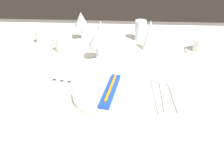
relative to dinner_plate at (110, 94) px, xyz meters
The scene contains 20 objects.
dining_table 0.29m from the dinner_plate, 89.57° to the left, with size 1.80×1.11×0.74m.
dinner_plate is the anchor object (origin of this frame).
toothbrush_package 0.02m from the dinner_plate, behind, with size 0.07×0.21×0.02m.
fork_outer 0.17m from the dinner_plate, behind, with size 0.02×0.21×0.00m.
fork_inner 0.20m from the dinner_plate, behind, with size 0.03×0.22×0.00m.
fork_salad 0.23m from the dinner_plate, behind, with size 0.03×0.23×0.00m.
dinner_knife 0.17m from the dinner_plate, ahead, with size 0.02×0.23×0.00m.
spoon_soup 0.20m from the dinner_plate, 12.56° to the left, with size 0.03×0.21×0.01m.
spoon_dessert 0.23m from the dinner_plate, ahead, with size 0.03×0.21×0.01m.
saucer_left 0.61m from the dinner_plate, 129.42° to the left, with size 0.13×0.13×0.01m, color white.
coffee_cup_left 0.61m from the dinner_plate, 129.30° to the left, with size 0.11×0.08×0.07m.
saucer_right 0.44m from the dinner_plate, 124.62° to the left, with size 0.14×0.14×0.01m, color white.
coffee_cup_right 0.44m from the dinner_plate, 124.43° to the left, with size 0.11×0.08×0.07m.
saucer_far 0.58m from the dinner_plate, 43.76° to the left, with size 0.14×0.14×0.01m, color white.
coffee_cup_far 0.58m from the dinner_plate, 43.64° to the left, with size 0.10×0.07×0.06m.
wine_glass_centre 0.42m from the dinner_plate, 100.20° to the left, with size 0.07×0.07×0.15m.
wine_glass_left 0.58m from the dinner_plate, 109.65° to the left, with size 0.08×0.08×0.15m.
wine_glass_right 0.32m from the dinner_plate, 105.09° to the left, with size 0.08×0.08×0.14m.
drink_tumbler 0.57m from the dinner_plate, 76.78° to the left, with size 0.06×0.06×0.11m.
napkin_folded 0.46m from the dinner_plate, 68.22° to the left, with size 0.07×0.07×0.15m, color white.
Camera 1 is at (0.05, -0.99, 1.24)m, focal length 38.41 mm.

